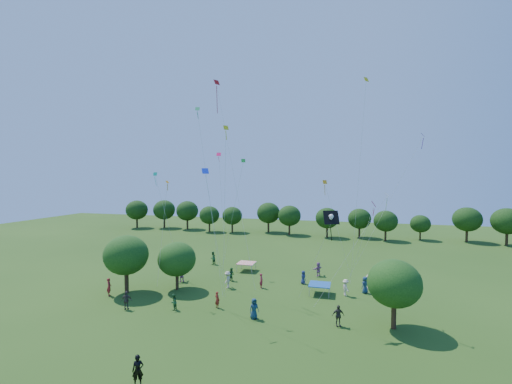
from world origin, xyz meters
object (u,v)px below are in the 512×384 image
(man_in_black, at_px, (138,370))
(red_high_kite, at_px, (223,120))
(near_tree_west, at_px, (126,255))
(pirate_kite, at_px, (331,218))
(tent_red_stripe, at_px, (246,263))
(near_tree_north, at_px, (177,259))
(near_tree_east, at_px, (394,283))
(tent_blue, at_px, (320,285))

(man_in_black, xyz_separation_m, red_high_kite, (-1.48, 18.47, 17.81))
(near_tree_west, distance_m, pirate_kite, 22.10)
(man_in_black, distance_m, red_high_kite, 25.70)
(near_tree_west, relative_size, tent_red_stripe, 2.81)
(near_tree_north, xyz_separation_m, man_in_black, (6.14, -16.30, -2.47))
(near_tree_north, bearing_deg, tent_red_stripe, 60.06)
(man_in_black, bearing_deg, near_tree_north, 82.63)
(tent_red_stripe, relative_size, man_in_black, 1.20)
(near_tree_west, height_order, pirate_kite, pirate_kite)
(tent_red_stripe, distance_m, red_high_kite, 19.00)
(near_tree_north, relative_size, tent_red_stripe, 2.39)
(near_tree_east, xyz_separation_m, red_high_kite, (-17.16, 6.32, 14.98))
(near_tree_west, relative_size, pirate_kite, 0.75)
(tent_red_stripe, xyz_separation_m, red_high_kite, (-0.58, -6.92, 17.69))
(tent_red_stripe, bearing_deg, red_high_kite, -94.81)
(red_high_kite, bearing_deg, pirate_kite, -29.35)
(man_in_black, xyz_separation_m, pirate_kite, (10.59, 11.68, 8.07))
(near_tree_west, xyz_separation_m, tent_blue, (20.02, 4.91, -3.03))
(near_tree_east, xyz_separation_m, tent_blue, (-6.51, 6.69, -2.71))
(man_in_black, bearing_deg, pirate_kite, 19.81)
(tent_blue, xyz_separation_m, pirate_kite, (1.42, -7.15, 7.95))
(near_tree_west, relative_size, tent_blue, 2.81)
(near_tree_east, relative_size, pirate_kite, 0.69)
(near_tree_west, distance_m, near_tree_north, 5.32)
(man_in_black, bearing_deg, near_tree_east, 9.77)
(near_tree_north, distance_m, tent_blue, 15.70)
(pirate_kite, distance_m, red_high_kite, 16.93)
(near_tree_east, relative_size, red_high_kite, 0.26)
(pirate_kite, bearing_deg, tent_red_stripe, 129.97)
(tent_red_stripe, height_order, red_high_kite, red_high_kite)
(near_tree_west, distance_m, man_in_black, 17.93)
(near_tree_west, relative_size, red_high_kite, 0.28)
(near_tree_west, relative_size, near_tree_north, 1.17)
(near_tree_north, xyz_separation_m, tent_red_stripe, (5.24, 9.09, -2.35))
(near_tree_north, height_order, near_tree_east, near_tree_east)
(near_tree_west, height_order, tent_red_stripe, near_tree_west)
(near_tree_east, height_order, man_in_black, near_tree_east)
(near_tree_west, xyz_separation_m, man_in_black, (10.84, -13.92, -3.15))
(near_tree_west, height_order, near_tree_north, near_tree_west)
(near_tree_north, distance_m, red_high_kite, 16.17)
(man_in_black, distance_m, pirate_kite, 17.71)
(near_tree_east, distance_m, tent_blue, 9.71)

